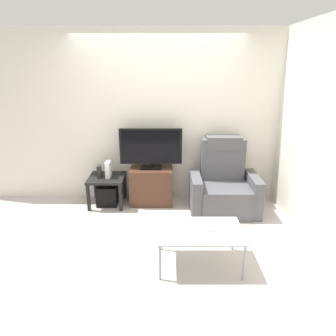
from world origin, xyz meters
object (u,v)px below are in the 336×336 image
cell_phone (212,228)px  book_upright (100,171)px  tv_stand (152,186)px  recliner_armchair (224,186)px  side_table (107,181)px  subwoofer_box (108,195)px  television (151,148)px  game_console (109,169)px  coffee_table (201,232)px

cell_phone → book_upright: bearing=139.7°
tv_stand → recliner_armchair: bearing=-12.2°
recliner_armchair → side_table: (-1.76, 0.19, 0.01)m
recliner_armchair → subwoofer_box: 1.79m
subwoofer_box → cell_phone: cell_phone is taller
television → game_console: (-0.65, -0.06, -0.32)m
recliner_armchair → coffee_table: (-0.48, -1.36, 0.02)m
recliner_armchair → game_console: recliner_armchair is taller
book_upright → tv_stand: bearing=4.8°
television → subwoofer_box: bearing=-174.5°
tv_stand → game_console: bearing=-176.8°
side_table → cell_phone: bearing=-47.1°
tv_stand → game_console: size_ratio=2.69×
television → recliner_armchair: (1.08, -0.25, -0.52)m
subwoofer_box → game_console: size_ratio=1.28×
game_console → subwoofer_box: bearing=-164.1°
subwoofer_box → tv_stand: bearing=3.9°
game_console → cell_phone: bearing=-48.0°
tv_stand → subwoofer_box: bearing=-176.1°
television → side_table: television is taller
side_table → subwoofer_box: bearing=-71.6°
recliner_armchair → cell_phone: bearing=-113.9°
side_table → book_upright: 0.19m
tv_stand → television: bearing=90.0°
side_table → cell_phone: size_ratio=3.60×
tv_stand → coffee_table: (0.60, -1.59, 0.11)m
television → side_table: size_ratio=1.73×
tv_stand → cell_phone: tv_stand is taller
television → subwoofer_box: (-0.68, -0.07, -0.74)m
recliner_armchair → coffee_table: bearing=-118.4°
recliner_armchair → cell_phone: size_ratio=7.20×
television → subwoofer_box: 1.01m
subwoofer_box → cell_phone: 2.08m
subwoofer_box → coffee_table: (1.28, -1.54, 0.24)m
game_console → book_upright: bearing=-167.5°
recliner_armchair → subwoofer_box: recliner_armchair is taller
recliner_armchair → book_upright: recliner_armchair is taller
side_table → book_upright: book_upright is taller
tv_stand → book_upright: (-0.78, -0.07, 0.26)m
side_table → subwoofer_box: (0.00, -0.00, -0.23)m
side_table → subwoofer_box: size_ratio=1.75×
book_upright → subwoofer_box: bearing=11.3°
recliner_armchair → subwoofer_box: (-1.76, 0.19, -0.22)m
coffee_table → side_table: bearing=129.7°
subwoofer_box → book_upright: 0.40m
cell_phone → subwoofer_box: bearing=137.4°
television → side_table: bearing=-174.5°
subwoofer_box → cell_phone: size_ratio=2.06×
television → tv_stand: bearing=-90.0°
game_console → recliner_armchair: bearing=-6.5°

